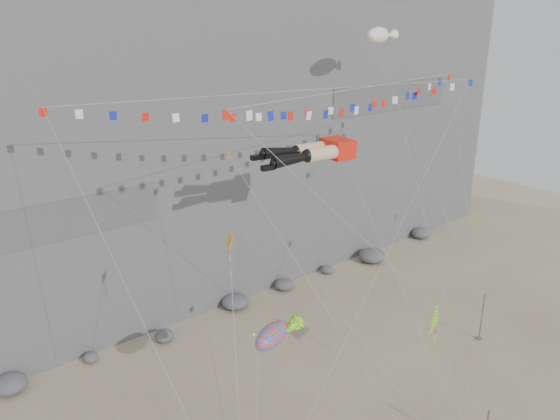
# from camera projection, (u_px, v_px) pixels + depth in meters

# --- Properties ---
(ground) EXTENTS (120.00, 120.00, 0.00)m
(ground) POSITION_uv_depth(u_px,v_px,m) (367.00, 399.00, 39.62)
(ground) COLOR tan
(ground) RESTS_ON ground
(cliff) EXTENTS (80.00, 28.00, 50.00)m
(cliff) POSITION_uv_depth(u_px,v_px,m) (145.00, 30.00, 54.88)
(cliff) COLOR slate
(cliff) RESTS_ON ground
(talus_boulders) EXTENTS (60.00, 3.00, 1.20)m
(talus_boulders) POSITION_uv_depth(u_px,v_px,m) (235.00, 302.00, 51.96)
(talus_boulders) COLOR #58585D
(talus_boulders) RESTS_ON ground
(anchor_pole_right) EXTENTS (0.12, 0.12, 4.35)m
(anchor_pole_right) POSITION_uv_depth(u_px,v_px,m) (482.00, 317.00, 46.35)
(anchor_pole_right) COLOR slate
(anchor_pole_right) RESTS_ON ground
(legs_kite) EXTENTS (8.02, 17.03, 22.85)m
(legs_kite) POSITION_uv_depth(u_px,v_px,m) (314.00, 152.00, 39.50)
(legs_kite) COLOR red
(legs_kite) RESTS_ON ground
(flag_banner_upper) EXTENTS (32.56, 15.75, 28.01)m
(flag_banner_upper) POSITION_uv_depth(u_px,v_px,m) (296.00, 91.00, 38.41)
(flag_banner_upper) COLOR red
(flag_banner_upper) RESTS_ON ground
(flag_banner_lower) EXTENTS (25.45, 9.11, 24.49)m
(flag_banner_lower) POSITION_uv_depth(u_px,v_px,m) (365.00, 88.00, 37.47)
(flag_banner_lower) COLOR red
(flag_banner_lower) RESTS_ON ground
(harlequin_kite) EXTENTS (4.83, 7.57, 16.45)m
(harlequin_kite) POSITION_uv_depth(u_px,v_px,m) (230.00, 242.00, 30.19)
(harlequin_kite) COLOR red
(harlequin_kite) RESTS_ON ground
(fish_windsock) EXTENTS (7.25, 6.55, 11.30)m
(fish_windsock) POSITION_uv_depth(u_px,v_px,m) (272.00, 336.00, 31.86)
(fish_windsock) COLOR #F9420C
(fish_windsock) RESTS_ON ground
(delta_kite) EXTENTS (2.97, 5.19, 8.66)m
(delta_kite) POSITION_uv_depth(u_px,v_px,m) (437.00, 320.00, 37.29)
(delta_kite) COLOR yellow
(delta_kite) RESTS_ON ground
(blimp_windsock) EXTENTS (4.52, 16.37, 28.91)m
(blimp_windsock) POSITION_uv_depth(u_px,v_px,m) (378.00, 36.00, 47.26)
(blimp_windsock) COLOR #F9EDCC
(blimp_windsock) RESTS_ON ground
(small_kite_a) EXTENTS (4.76, 15.52, 23.24)m
(small_kite_a) POSITION_uv_depth(u_px,v_px,m) (232.00, 160.00, 36.53)
(small_kite_a) COLOR orange
(small_kite_a) RESTS_ON ground
(small_kite_b) EXTENTS (7.91, 11.84, 16.90)m
(small_kite_b) POSITION_uv_depth(u_px,v_px,m) (396.00, 221.00, 45.37)
(small_kite_b) COLOR purple
(small_kite_b) RESTS_ON ground
(small_kite_c) EXTENTS (3.32, 9.00, 12.33)m
(small_kite_c) POSITION_uv_depth(u_px,v_px,m) (326.00, 293.00, 36.82)
(small_kite_c) COLOR green
(small_kite_c) RESTS_ON ground
(small_kite_d) EXTENTS (8.42, 14.84, 23.16)m
(small_kite_d) POSITION_uv_depth(u_px,v_px,m) (407.00, 143.00, 45.52)
(small_kite_d) COLOR gold
(small_kite_d) RESTS_ON ground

